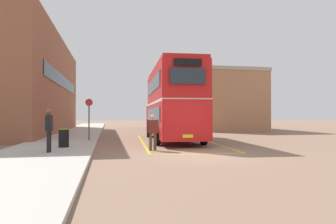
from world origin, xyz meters
name	(u,v)px	position (x,y,z in m)	size (l,w,h in m)	color
ground_plane	(153,134)	(0.00, 14.40, 0.00)	(135.60, 135.60, 0.00)	#846651
sidewalk_left	(79,132)	(-6.50, 16.80, 0.07)	(4.00, 57.60, 0.14)	#B2ADA3
brick_building_left	(29,86)	(-11.11, 18.10, 4.42)	(6.08, 23.67, 8.84)	brown
depot_building_right	(210,103)	(8.86, 24.62, 3.25)	(6.86, 17.85, 6.49)	#AD7A56
double_decker_bus	(172,102)	(0.28, 7.40, 2.51)	(3.31, 10.34, 4.75)	black
single_deck_bus	(164,115)	(2.68, 23.46, 1.64)	(3.15, 10.15, 3.02)	black
pedestrian_boarding	(153,130)	(-1.79, 2.04, 0.98)	(0.56, 0.29, 1.69)	#473828
pedestrian_waiting_near	(49,127)	(-6.25, 1.04, 1.19)	(0.25, 0.60, 1.79)	black
litter_bin	(64,138)	(-5.94, 3.00, 0.58)	(0.51, 0.51, 0.88)	black
bus_stop_sign	(89,115)	(-5.00, 6.81, 1.66)	(0.44, 0.08, 2.52)	#4C4C51
bay_marking_yellow	(178,143)	(0.23, 5.48, 0.00)	(4.95, 12.45, 0.01)	gold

